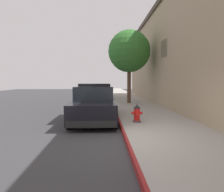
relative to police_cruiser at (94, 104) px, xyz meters
The scene contains 8 objects.
ground_plane 7.52m from the police_cruiser, 116.52° to the left, with size 31.96×60.00×0.20m, color #353538.
sidewalk_pavement 7.22m from the police_cruiser, 68.25° to the left, with size 3.07×60.00×0.16m, color #9E9991.
curb_painted_edge 6.80m from the police_cruiser, 80.74° to the left, with size 0.08×60.00×0.16m, color maroon.
storefront_building 8.81m from the police_cruiser, 22.89° to the left, with size 7.15×27.98×7.33m.
police_cruiser is the anchor object (origin of this frame).
parked_car_silver_ahead 9.97m from the police_cruiser, 89.83° to the left, with size 1.94×4.84×1.56m.
fire_hydrant 2.24m from the police_cruiser, 37.78° to the right, with size 0.44×0.40×0.76m.
street_tree 6.93m from the police_cruiser, 67.55° to the left, with size 3.11×3.11×5.42m.
Camera 1 is at (-0.69, -5.78, 1.79)m, focal length 31.59 mm.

